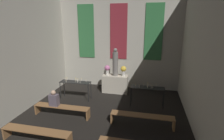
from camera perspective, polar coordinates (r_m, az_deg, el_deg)
The scene contains 12 objects.
wall_back at distance 9.99m, azimuth 2.22°, elevation 9.41°, with size 7.02×0.16×5.34m.
wall_right at distance 4.86m, azimuth 32.26°, elevation 0.38°, with size 0.12×10.80×5.34m.
altar at distance 9.56m, azimuth 1.04°, elevation -4.52°, with size 1.36×0.61×0.96m.
statue at distance 9.23m, azimuth 1.08°, elevation 2.32°, with size 0.29×0.29×1.48m.
flower_vase_left at distance 9.41m, azimuth -1.57°, elevation 0.31°, with size 0.30×0.30×0.54m.
flower_vase_right at distance 9.25m, azimuth 3.75°, elevation 0.00°, with size 0.30×0.30×0.54m.
candle_rack_left at distance 8.82m, azimuth -11.87°, elevation -4.49°, with size 1.52×0.43×1.09m.
candle_rack_right at distance 8.08m, azimuth 11.44°, elevation -6.33°, with size 1.52×0.43×1.09m.
pew_third_left at distance 6.37m, azimuth -23.47°, elevation -18.33°, with size 2.32×0.36×0.43m.
pew_back_left at distance 7.56m, azimuth -16.07°, elevation -12.01°, with size 2.32×0.36×0.43m.
pew_back_right at distance 6.76m, azimuth 9.76°, elevation -15.08°, with size 2.32×0.36×0.43m.
person_seated at distance 7.55m, azimuth -18.41°, elevation -9.01°, with size 0.36×0.24×0.66m.
Camera 1 is at (1.78, 0.84, 3.72)m, focal length 28.00 mm.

